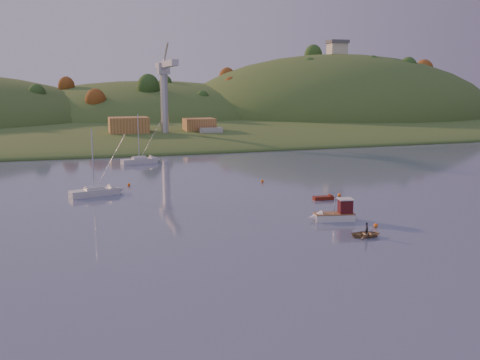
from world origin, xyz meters
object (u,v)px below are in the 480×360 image
object	(u,v)px
sailboat_near	(94,191)
red_tender	(328,198)
sailboat_far	(139,160)
canoe	(367,234)
fishing_boat	(331,214)

from	to	relation	value
sailboat_near	red_tender	bearing A→B (deg)	-38.79
sailboat_far	canoe	distance (m)	65.51
fishing_boat	red_tender	size ratio (longest dim) A/B	1.68
fishing_boat	canoe	size ratio (longest dim) A/B	1.84
sailboat_near	sailboat_far	bearing A→B (deg)	54.46
fishing_boat	sailboat_far	xyz separation A→B (m)	(-16.85, 55.57, -0.12)
canoe	red_tender	xyz separation A→B (m)	(4.68, 18.90, -0.09)
fishing_boat	red_tender	distance (m)	12.43
sailboat_near	red_tender	size ratio (longest dim) A/B	2.81
fishing_boat	sailboat_near	size ratio (longest dim) A/B	0.60
fishing_boat	red_tender	xyz separation A→B (m)	(5.16, 11.29, -0.56)
sailboat_near	red_tender	xyz separation A→B (m)	(32.48, -12.94, -0.43)
sailboat_far	fishing_boat	bearing A→B (deg)	-85.73
sailboat_far	red_tender	size ratio (longest dim) A/B	2.93
sailboat_far	red_tender	world-z (taller)	sailboat_far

